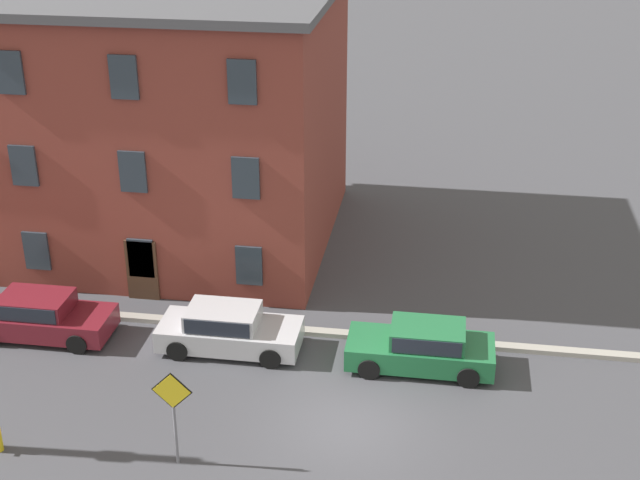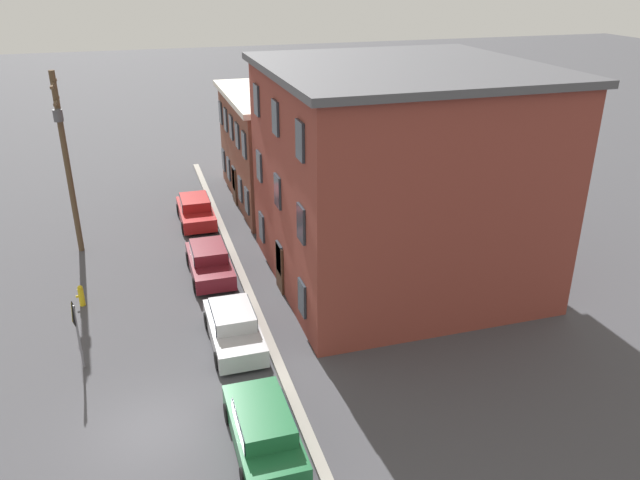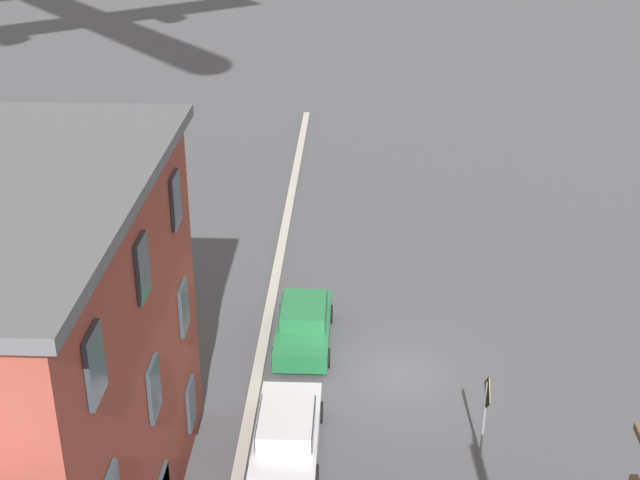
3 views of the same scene
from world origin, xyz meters
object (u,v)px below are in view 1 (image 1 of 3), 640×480
at_px(caution_sign, 173,403).
at_px(car_maroon, 41,315).
at_px(car_green, 423,346).
at_px(car_silver, 228,328).

bearing_deg(caution_sign, car_maroon, 138.36).
distance_m(car_maroon, car_green, 12.12).
xyz_separation_m(car_maroon, caution_sign, (6.12, -5.44, 1.11)).
distance_m(car_silver, car_green, 6.04).
xyz_separation_m(car_maroon, car_green, (12.12, -0.02, 0.00)).
height_order(car_silver, car_green, same).
bearing_deg(car_green, car_silver, 178.88).
height_order(car_maroon, car_silver, same).
relative_size(car_maroon, car_silver, 1.00).
distance_m(car_maroon, caution_sign, 8.27).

